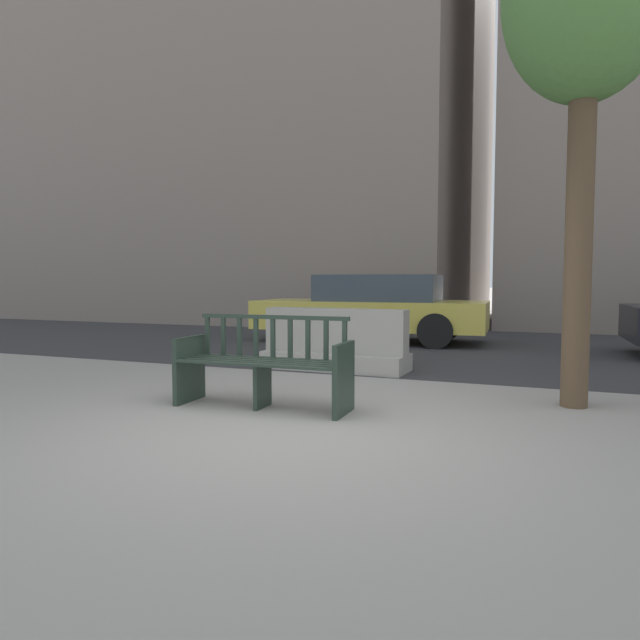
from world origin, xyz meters
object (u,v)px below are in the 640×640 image
object	(u,v)px
street_bench	(264,366)
street_tree	(586,2)
jersey_barrier_centre	(335,345)
car_taxi_near	(372,308)

from	to	relation	value
street_bench	street_tree	xyz separation A→B (m)	(2.79, 1.13, 3.40)
street_bench	jersey_barrier_centre	distance (m)	2.45
street_bench	jersey_barrier_centre	size ratio (longest dim) A/B	0.84
car_taxi_near	jersey_barrier_centre	bearing A→B (deg)	-81.51
jersey_barrier_centre	car_taxi_near	world-z (taller)	car_taxi_near
jersey_barrier_centre	car_taxi_near	size ratio (longest dim) A/B	0.44
street_bench	car_taxi_near	size ratio (longest dim) A/B	0.37
street_tree	jersey_barrier_centre	bearing A→B (deg)	156.03
street_bench	street_tree	distance (m)	4.54
jersey_barrier_centre	street_tree	bearing A→B (deg)	-23.97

